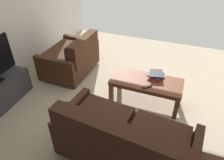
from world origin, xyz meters
name	(u,v)px	position (x,y,z in m)	size (l,w,h in m)	color
ground_plane	(135,107)	(0.00, 0.00, 0.00)	(5.17, 5.78, 0.01)	#B7A88E
sofa_main	(123,141)	(-0.12, 1.06, 0.39)	(1.79, 0.99, 0.92)	black
loveseat_near	(72,58)	(1.57, -0.61, 0.36)	(0.90, 1.16, 0.85)	black
coffee_table	(146,84)	(-0.11, -0.20, 0.39)	(1.19, 0.55, 0.46)	brown
book_stack	(156,75)	(-0.24, -0.35, 0.51)	(0.28, 0.31, 0.10)	#C63833
tv_remote	(147,87)	(-0.16, -0.02, 0.47)	(0.14, 0.15, 0.02)	black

